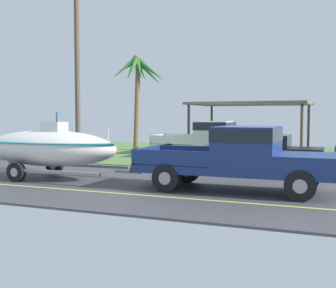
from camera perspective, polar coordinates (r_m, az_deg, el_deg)
name	(u,v)px	position (r m, az deg, el deg)	size (l,w,h in m)	color
ground	(295,162)	(20.98, 16.29, -2.33)	(36.00, 22.00, 0.11)	#424247
pickup_truck_towing	(246,155)	(12.54, 10.24, -1.47)	(5.81, 2.09, 1.86)	navy
boat_on_trailer	(48,148)	(15.47, -15.48, -0.47)	(6.43, 2.26, 2.27)	gray
parked_pickup_background	(214,138)	(21.33, 6.05, 0.73)	(5.59, 2.00, 1.88)	silver
parked_sedan_far	(260,152)	(18.23, 12.05, -1.01)	(4.75, 1.82, 1.38)	black
carport_awning	(251,105)	(24.14, 10.87, 5.05)	(6.21, 4.79, 2.87)	#4C4238
palm_tree_mid	(138,75)	(26.94, -3.98, 9.05)	(3.62, 3.16, 5.86)	brown
utility_pole	(77,68)	(20.60, -11.83, 9.74)	(0.24, 1.80, 8.36)	brown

